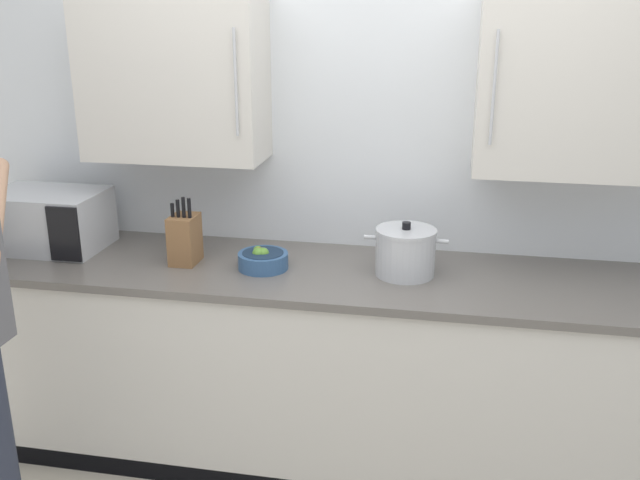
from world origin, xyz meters
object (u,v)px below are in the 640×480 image
at_px(fruit_bowl, 263,259).
at_px(microwave_oven, 41,220).
at_px(stock_pot, 405,252).
at_px(knife_block, 185,239).

bearing_deg(fruit_bowl, microwave_oven, 176.36).
distance_m(stock_pot, knife_block, 0.96).
bearing_deg(microwave_oven, knife_block, -4.90).
relative_size(stock_pot, fruit_bowl, 1.62).
xyz_separation_m(stock_pot, knife_block, (-0.95, -0.04, 0.01)).
bearing_deg(stock_pot, microwave_oven, 179.16).
relative_size(fruit_bowl, knife_block, 0.71).
xyz_separation_m(microwave_oven, stock_pot, (1.68, -0.02, -0.03)).
xyz_separation_m(stock_pot, fruit_bowl, (-0.60, -0.04, -0.06)).
bearing_deg(stock_pot, knife_block, -177.76).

